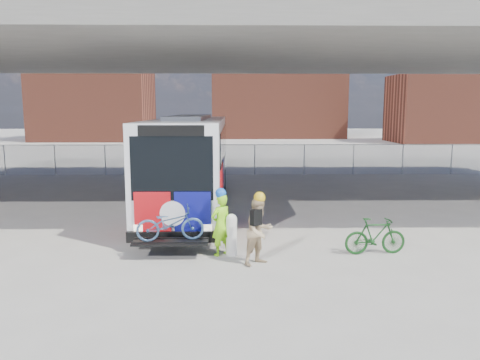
{
  "coord_description": "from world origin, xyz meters",
  "views": [
    {
      "loc": [
        -0.36,
        -16.08,
        3.92
      ],
      "look_at": [
        -0.1,
        -0.73,
        1.6
      ],
      "focal_mm": 35.0,
      "sensor_mm": 36.0,
      "label": 1
    }
  ],
  "objects_px": {
    "bollard": "(232,233)",
    "cyclist_tan": "(259,230)",
    "bike_parked": "(375,236)",
    "bus": "(191,155)",
    "cyclist_hivis": "(221,223)"
  },
  "relations": [
    {
      "from": "bus",
      "to": "bike_parked",
      "type": "bearing_deg",
      "value": -48.82
    },
    {
      "from": "bus",
      "to": "bike_parked",
      "type": "relative_size",
      "value": 7.68
    },
    {
      "from": "bollard",
      "to": "cyclist_tan",
      "type": "bearing_deg",
      "value": -47.76
    },
    {
      "from": "bus",
      "to": "cyclist_tan",
      "type": "height_order",
      "value": "bus"
    },
    {
      "from": "bollard",
      "to": "cyclist_tan",
      "type": "relative_size",
      "value": 0.61
    },
    {
      "from": "bollard",
      "to": "cyclist_hivis",
      "type": "xyz_separation_m",
      "value": [
        -0.28,
        -0.0,
        0.28
      ]
    },
    {
      "from": "bus",
      "to": "cyclist_tan",
      "type": "bearing_deg",
      "value": -71.9
    },
    {
      "from": "bus",
      "to": "cyclist_hivis",
      "type": "distance_m",
      "value": 6.57
    },
    {
      "from": "cyclist_hivis",
      "to": "bike_parked",
      "type": "relative_size",
      "value": 1.09
    },
    {
      "from": "cyclist_tan",
      "to": "bollard",
      "type": "bearing_deg",
      "value": 93.46
    },
    {
      "from": "bike_parked",
      "to": "bus",
      "type": "bearing_deg",
      "value": 36.78
    },
    {
      "from": "cyclist_tan",
      "to": "bike_parked",
      "type": "bearing_deg",
      "value": -25.16
    },
    {
      "from": "cyclist_hivis",
      "to": "cyclist_tan",
      "type": "relative_size",
      "value": 0.98
    },
    {
      "from": "bollard",
      "to": "bike_parked",
      "type": "distance_m",
      "value": 3.92
    },
    {
      "from": "bus",
      "to": "cyclist_hivis",
      "type": "height_order",
      "value": "bus"
    }
  ]
}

